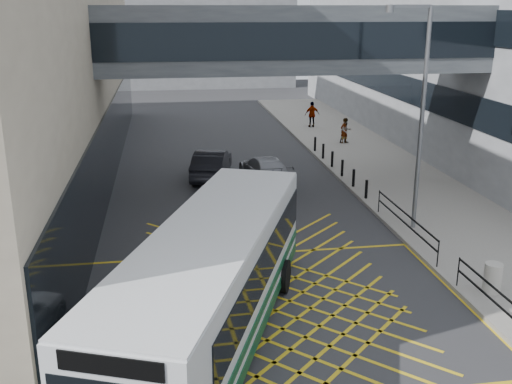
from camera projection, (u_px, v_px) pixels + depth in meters
name	position (u px, v px, depth m)	size (l,w,h in m)	color
ground	(276.00, 311.00, 18.36)	(120.00, 120.00, 0.00)	#333335
building_far	(169.00, 6.00, 72.06)	(28.00, 16.00, 18.00)	gray
skybridge	(294.00, 39.00, 27.91)	(20.00, 4.10, 3.00)	#4B5055
pavement	(384.00, 171.00, 33.80)	(6.00, 54.00, 0.16)	gray
box_junction	(276.00, 311.00, 18.36)	(12.00, 9.00, 0.01)	gold
bus	(213.00, 281.00, 16.23)	(6.93, 12.27, 3.39)	silver
car_white	(127.00, 313.00, 16.91)	(1.69, 4.13, 1.32)	white
car_dark	(212.00, 164.00, 32.47)	(1.96, 5.01, 1.57)	black
car_silver	(265.00, 168.00, 31.73)	(2.03, 4.81, 1.50)	gray
street_lamp	(418.00, 107.00, 23.36)	(2.01, 0.60, 8.85)	slate
litter_bin	(493.00, 278.00, 19.11)	(0.56, 0.56, 0.97)	#ADA89E
kerb_railings	(441.00, 250.00, 20.67)	(0.05, 12.54, 1.00)	black
bollards	(337.00, 163.00, 33.25)	(0.14, 10.14, 0.90)	black
pedestrian_a	(344.00, 131.00, 40.06)	(0.66, 0.47, 1.67)	gray
pedestrian_b	(346.00, 131.00, 40.07)	(0.82, 0.48, 1.68)	gray
pedestrian_c	(312.00, 115.00, 45.37)	(1.13, 0.55, 1.92)	gray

